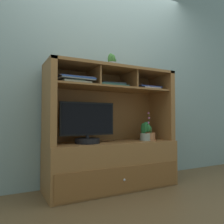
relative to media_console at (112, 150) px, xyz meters
name	(u,v)px	position (x,y,z in m)	size (l,w,h in m)	color
floor_plane	(112,189)	(0.00, -0.01, -0.42)	(6.00, 6.00, 0.02)	brown
back_wall	(102,66)	(0.00, 0.27, 0.99)	(6.00, 0.02, 2.80)	gray
media_console	(112,150)	(0.00, 0.00, 0.00)	(1.43, 0.53, 1.31)	olive
tv_monitor	(87,126)	(-0.30, -0.04, 0.27)	(0.58, 0.26, 0.42)	black
potted_orchid	(149,136)	(0.48, -0.05, 0.14)	(0.16, 0.16, 0.33)	#B06F44
potted_fern	(145,132)	(0.42, -0.06, 0.18)	(0.14, 0.14, 0.22)	gray
magazine_stack_left	(110,86)	(-0.01, 0.01, 0.71)	(0.37, 0.30, 0.05)	#3D303A
magazine_stack_centre	(147,88)	(0.46, -0.03, 0.71)	(0.32, 0.24, 0.04)	slate
magazine_stack_right	(74,81)	(-0.45, -0.05, 0.72)	(0.38, 0.32, 0.07)	beige
potted_succulent	(112,61)	(0.00, 0.00, 0.98)	(0.13, 0.13, 0.17)	gray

